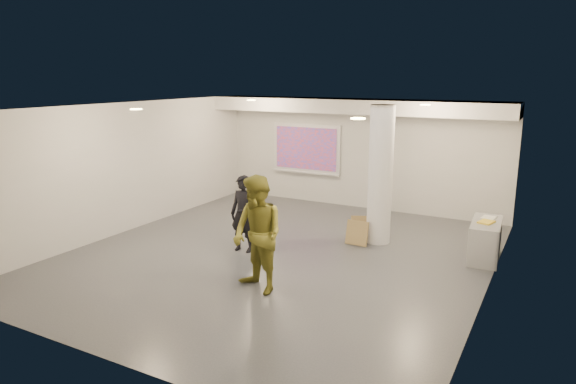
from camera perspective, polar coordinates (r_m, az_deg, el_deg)
The scene contains 20 objects.
floor at distance 10.58m, azimuth -1.04°, elevation -7.04°, with size 8.00×9.00×0.01m, color #3A3D42.
ceiling at distance 9.96m, azimuth -1.11°, elevation 9.40°, with size 8.00×9.00×0.01m, color white.
wall_back at distance 14.19m, azimuth 7.93°, elevation 4.23°, with size 8.00×0.01×3.00m, color beige.
wall_front at distance 6.76m, azimuth -20.32°, elevation -6.08°, with size 8.00×0.01×3.00m, color beige.
wall_left at distance 12.59m, azimuth -17.14°, elevation 2.69°, with size 0.01×9.00×3.00m, color beige.
wall_right at distance 8.95m, azimuth 21.83°, elevation -1.66°, with size 0.01×9.00×3.00m, color beige.
soffit_band at distance 13.55m, azimuth 7.27°, elevation 9.46°, with size 8.00×1.10×0.36m, color silver.
downlight_nw at distance 13.24m, azimuth -4.11°, elevation 10.15°, with size 0.22×0.22×0.02m, color #FFE685.
downlight_ne at distance 11.49m, azimuth 15.00°, elevation 9.34°, with size 0.22×0.22×0.02m, color #FFE685.
downlight_sw at distance 10.10m, azimuth -16.53°, elevation 8.81°, with size 0.22×0.22×0.02m, color #FFE685.
downlight_se at distance 7.67m, azimuth 7.78°, elevation 8.09°, with size 0.22×0.22×0.02m, color #FFE685.
column at distance 11.19m, azimuth 10.23°, elevation 1.84°, with size 0.52×0.52×3.00m, color white.
projection_screen at distance 14.78m, azimuth 2.04°, elevation 4.79°, with size 2.10×0.13×1.42m.
credenza at distance 11.01m, azimuth 21.07°, elevation -5.01°, with size 0.55×1.32×0.77m, color gray.
papers_stack at distance 11.18m, azimuth 21.40°, elevation -2.67°, with size 0.25×0.32×0.02m, color white.
postit_pad at distance 10.81m, azimuth 21.16°, elevation -3.12°, with size 0.24×0.33×0.03m, color yellow.
cardboard_back at distance 11.50m, azimuth 8.29°, elevation -4.05°, with size 0.52×0.05×0.57m, color olive.
cardboard_front at distance 11.23m, azimuth 7.67°, elevation -4.53°, with size 0.49×0.05×0.54m, color olive.
woman at distance 10.65m, azimuth -4.97°, elevation -2.43°, with size 0.58×0.38×1.60m, color black.
man at distance 8.60m, azimuth -3.39°, elevation -4.77°, with size 0.97×0.76×2.00m, color olive.
Camera 1 is at (4.91, -8.65, 3.60)m, focal length 32.00 mm.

